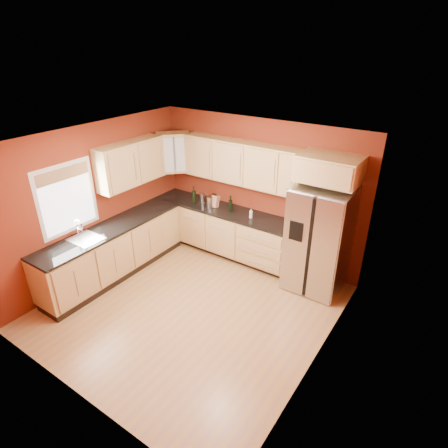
# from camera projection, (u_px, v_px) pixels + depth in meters

# --- Properties ---
(floor) EXTENTS (4.00, 4.00, 0.00)m
(floor) POSITION_uv_depth(u_px,v_px,m) (191.00, 307.00, 5.87)
(floor) COLOR #AF8643
(floor) RESTS_ON ground
(ceiling) EXTENTS (4.00, 4.00, 0.00)m
(ceiling) POSITION_uv_depth(u_px,v_px,m) (183.00, 143.00, 4.70)
(ceiling) COLOR white
(ceiling) RESTS_ON wall_back
(wall_back) EXTENTS (4.00, 0.04, 2.60)m
(wall_back) POSITION_uv_depth(u_px,v_px,m) (258.00, 191.00, 6.76)
(wall_back) COLOR maroon
(wall_back) RESTS_ON floor
(wall_front) EXTENTS (4.00, 0.04, 2.60)m
(wall_front) POSITION_uv_depth(u_px,v_px,m) (63.00, 311.00, 3.81)
(wall_front) COLOR maroon
(wall_front) RESTS_ON floor
(wall_left) EXTENTS (0.04, 4.00, 2.60)m
(wall_left) POSITION_uv_depth(u_px,v_px,m) (95.00, 203.00, 6.29)
(wall_left) COLOR maroon
(wall_left) RESTS_ON floor
(wall_right) EXTENTS (0.04, 4.00, 2.60)m
(wall_right) POSITION_uv_depth(u_px,v_px,m) (323.00, 280.00, 4.28)
(wall_right) COLOR maroon
(wall_right) RESTS_ON floor
(base_cabinets_back) EXTENTS (2.90, 0.60, 0.88)m
(base_cabinets_back) POSITION_uv_depth(u_px,v_px,m) (223.00, 231.00, 7.20)
(base_cabinets_back) COLOR tan
(base_cabinets_back) RESTS_ON floor
(base_cabinets_left) EXTENTS (0.60, 2.80, 0.88)m
(base_cabinets_left) POSITION_uv_depth(u_px,v_px,m) (114.00, 252.00, 6.52)
(base_cabinets_left) COLOR tan
(base_cabinets_left) RESTS_ON floor
(countertop_back) EXTENTS (2.90, 0.62, 0.04)m
(countertop_back) POSITION_uv_depth(u_px,v_px,m) (223.00, 210.00, 6.99)
(countertop_back) COLOR black
(countertop_back) RESTS_ON base_cabinets_back
(countertop_left) EXTENTS (0.62, 2.80, 0.04)m
(countertop_left) POSITION_uv_depth(u_px,v_px,m) (111.00, 228.00, 6.31)
(countertop_left) COLOR black
(countertop_left) RESTS_ON base_cabinets_left
(upper_cabinets_back) EXTENTS (2.30, 0.33, 0.75)m
(upper_cabinets_back) POSITION_uv_depth(u_px,v_px,m) (242.00, 163.00, 6.53)
(upper_cabinets_back) COLOR tan
(upper_cabinets_back) RESTS_ON wall_back
(upper_cabinets_left) EXTENTS (0.33, 1.35, 0.75)m
(upper_cabinets_left) POSITION_uv_depth(u_px,v_px,m) (131.00, 163.00, 6.51)
(upper_cabinets_left) COLOR tan
(upper_cabinets_left) RESTS_ON wall_left
(corner_upper_cabinet) EXTENTS (0.67, 0.67, 0.75)m
(corner_upper_cabinet) POSITION_uv_depth(u_px,v_px,m) (174.00, 152.00, 7.12)
(corner_upper_cabinet) COLOR tan
(corner_upper_cabinet) RESTS_ON wall_back
(over_fridge_cabinet) EXTENTS (0.92, 0.60, 0.40)m
(over_fridge_cabinet) POSITION_uv_depth(u_px,v_px,m) (329.00, 169.00, 5.53)
(over_fridge_cabinet) COLOR tan
(over_fridge_cabinet) RESTS_ON wall_back
(refrigerator) EXTENTS (0.90, 0.75, 1.78)m
(refrigerator) POSITION_uv_depth(u_px,v_px,m) (318.00, 239.00, 5.99)
(refrigerator) COLOR silver
(refrigerator) RESTS_ON floor
(window) EXTENTS (0.03, 0.90, 1.00)m
(window) POSITION_uv_depth(u_px,v_px,m) (67.00, 199.00, 5.80)
(window) COLOR white
(window) RESTS_ON wall_left
(sink_faucet) EXTENTS (0.50, 0.42, 0.30)m
(sink_faucet) POSITION_uv_depth(u_px,v_px,m) (84.00, 231.00, 5.87)
(sink_faucet) COLOR silver
(sink_faucet) RESTS_ON countertop_left
(canister_left) EXTENTS (0.13, 0.13, 0.17)m
(canister_left) POSITION_uv_depth(u_px,v_px,m) (203.00, 198.00, 7.25)
(canister_left) COLOR silver
(canister_left) RESTS_ON countertop_back
(canister_right) EXTENTS (0.16, 0.16, 0.21)m
(canister_right) POSITION_uv_depth(u_px,v_px,m) (210.00, 202.00, 7.01)
(canister_right) COLOR silver
(canister_right) RESTS_ON countertop_back
(wine_bottle_a) EXTENTS (0.08, 0.08, 0.34)m
(wine_bottle_a) POSITION_uv_depth(u_px,v_px,m) (194.00, 195.00, 7.16)
(wine_bottle_a) COLOR black
(wine_bottle_a) RESTS_ON countertop_back
(wine_bottle_b) EXTENTS (0.09, 0.09, 0.31)m
(wine_bottle_b) POSITION_uv_depth(u_px,v_px,m) (231.00, 204.00, 6.81)
(wine_bottle_b) COLOR black
(wine_bottle_b) RESTS_ON countertop_back
(knife_block) EXTENTS (0.12, 0.11, 0.22)m
(knife_block) POSITION_uv_depth(u_px,v_px,m) (215.00, 201.00, 7.02)
(knife_block) COLOR tan
(knife_block) RESTS_ON countertop_back
(soap_dispenser) EXTENTS (0.07, 0.07, 0.17)m
(soap_dispenser) POSITION_uv_depth(u_px,v_px,m) (251.00, 214.00, 6.60)
(soap_dispenser) COLOR white
(soap_dispenser) RESTS_ON countertop_back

